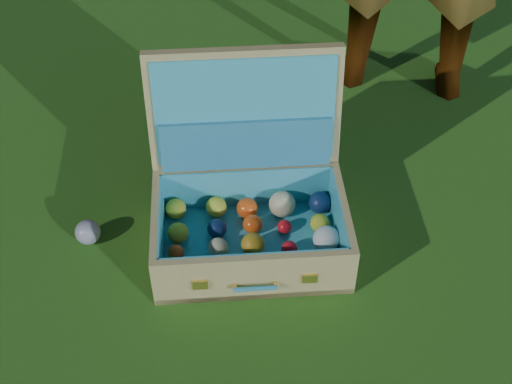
{
  "coord_description": "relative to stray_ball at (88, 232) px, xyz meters",
  "views": [
    {
      "loc": [
        0.3,
        -1.25,
        1.49
      ],
      "look_at": [
        -0.0,
        0.09,
        0.16
      ],
      "focal_mm": 50.0,
      "sensor_mm": 36.0,
      "label": 1
    }
  ],
  "objects": [
    {
      "name": "ground",
      "position": [
        0.45,
        0.05,
        -0.04
      ],
      "size": [
        60.0,
        60.0,
        0.0
      ],
      "primitive_type": "plane",
      "color": "#215114",
      "rests_on": "ground"
    },
    {
      "name": "stray_ball",
      "position": [
        0.0,
        0.0,
        0.0
      ],
      "size": [
        0.07,
        0.07,
        0.07
      ],
      "primitive_type": "sphere",
      "color": "#3F6AA3",
      "rests_on": "ground"
    },
    {
      "name": "suitcase",
      "position": [
        0.43,
        0.13,
        0.11
      ],
      "size": [
        0.62,
        0.56,
        0.5
      ],
      "rotation": [
        0.0,
        0.0,
        0.29
      ],
      "color": "tan",
      "rests_on": "ground"
    }
  ]
}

